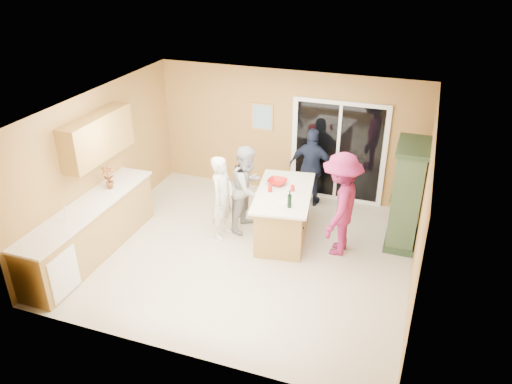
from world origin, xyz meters
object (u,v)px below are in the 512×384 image
(green_hutch, at_px, (407,196))
(woman_navy, at_px, (312,167))
(woman_grey, at_px, (248,188))
(kitchen_island, at_px, (283,216))
(woman_white, at_px, (222,198))
(woman_magenta, at_px, (340,205))

(green_hutch, bearing_deg, woman_navy, 155.51)
(woman_grey, bearing_deg, kitchen_island, -90.54)
(woman_white, bearing_deg, kitchen_island, -67.34)
(green_hutch, xyz_separation_m, woman_magenta, (-1.02, -0.68, 0.00))
(woman_navy, bearing_deg, woman_grey, 59.03)
(woman_white, relative_size, woman_navy, 0.96)
(kitchen_island, xyz_separation_m, woman_grey, (-0.72, 0.11, 0.38))
(woman_grey, height_order, woman_navy, woman_grey)
(kitchen_island, distance_m, woman_white, 1.14)
(woman_magenta, bearing_deg, kitchen_island, -93.22)
(woman_white, bearing_deg, woman_navy, -29.23)
(green_hutch, bearing_deg, kitchen_island, -164.84)
(green_hutch, xyz_separation_m, woman_white, (-3.07, -0.86, -0.13))
(green_hutch, distance_m, woman_magenta, 1.22)
(kitchen_island, bearing_deg, woman_white, -172.02)
(kitchen_island, relative_size, woman_magenta, 1.02)
(woman_grey, height_order, woman_magenta, woman_magenta)
(woman_white, bearing_deg, woman_grey, -31.14)
(woman_navy, distance_m, woman_magenta, 1.75)
(kitchen_island, xyz_separation_m, woman_navy, (0.17, 1.40, 0.38))
(kitchen_island, height_order, woman_navy, woman_navy)
(woman_grey, xyz_separation_m, woman_magenta, (1.73, -0.24, 0.10))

